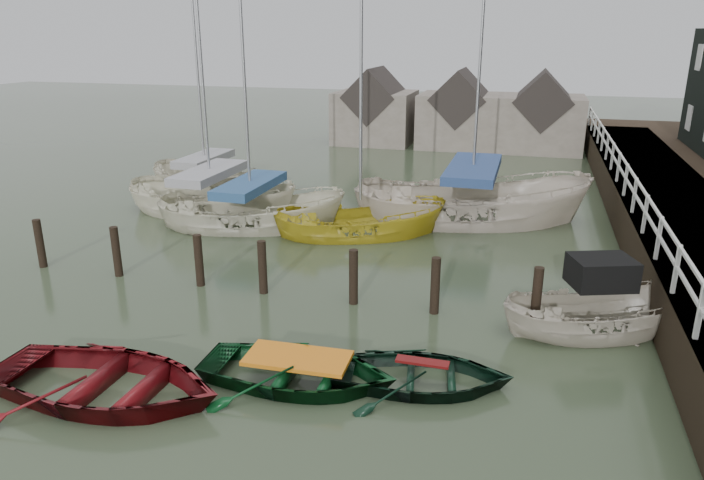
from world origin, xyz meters
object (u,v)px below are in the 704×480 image
(sailboat_d, at_px, (470,219))
(motorboat, at_px, (595,329))
(sailboat_a, at_px, (212,213))
(rowboat_green, at_px, (299,383))
(sailboat_b, at_px, (252,225))
(rowboat_dkgreen, at_px, (422,385))
(sailboat_e, at_px, (207,190))
(sailboat_c, at_px, (360,234))
(rowboat_red, at_px, (108,397))

(sailboat_d, bearing_deg, motorboat, -169.35)
(sailboat_a, relative_size, sailboat_d, 1.01)
(rowboat_green, bearing_deg, sailboat_d, -12.03)
(sailboat_b, bearing_deg, motorboat, -131.18)
(rowboat_dkgreen, bearing_deg, rowboat_green, 94.59)
(sailboat_e, bearing_deg, sailboat_b, -114.52)
(motorboat, relative_size, sailboat_c, 0.45)
(sailboat_d, bearing_deg, sailboat_e, 70.01)
(rowboat_dkgreen, xyz_separation_m, sailboat_b, (-7.35, 8.41, 0.06))
(motorboat, bearing_deg, sailboat_b, 43.97)
(rowboat_red, xyz_separation_m, rowboat_dkgreen, (5.48, 2.00, 0.00))
(sailboat_e, bearing_deg, sailboat_d, -75.18)
(sailboat_a, height_order, sailboat_c, sailboat_a)
(sailboat_b, relative_size, sailboat_e, 1.09)
(sailboat_b, distance_m, sailboat_c, 3.80)
(rowboat_dkgreen, bearing_deg, sailboat_e, 32.79)
(motorboat, bearing_deg, rowboat_green, 103.87)
(sailboat_a, bearing_deg, rowboat_dkgreen, -131.64)
(rowboat_green, distance_m, sailboat_e, 15.92)
(rowboat_red, distance_m, sailboat_c, 10.78)
(sailboat_a, height_order, sailboat_d, sailboat_a)
(sailboat_c, distance_m, sailboat_d, 4.22)
(sailboat_a, xyz_separation_m, sailboat_b, (2.05, -1.02, 0.00))
(sailboat_b, relative_size, sailboat_d, 0.99)
(rowboat_red, relative_size, sailboat_d, 0.38)
(rowboat_dkgreen, relative_size, motorboat, 0.75)
(rowboat_green, bearing_deg, sailboat_c, 5.72)
(sailboat_d, bearing_deg, sailboat_c, 114.96)
(rowboat_dkgreen, height_order, sailboat_b, sailboat_b)
(sailboat_d, bearing_deg, rowboat_dkgreen, 167.96)
(motorboat, distance_m, sailboat_e, 17.37)
(rowboat_red, xyz_separation_m, sailboat_e, (-5.85, 14.53, 0.06))
(sailboat_a, relative_size, sailboat_b, 1.03)
(sailboat_c, relative_size, sailboat_e, 0.96)
(rowboat_green, bearing_deg, motorboat, -58.37)
(motorboat, height_order, sailboat_d, sailboat_d)
(rowboat_green, xyz_separation_m, sailboat_b, (-5.08, 8.98, 0.06))
(rowboat_dkgreen, bearing_deg, sailboat_c, 13.14)
(rowboat_green, distance_m, sailboat_c, 9.26)
(motorboat, relative_size, sailboat_b, 0.39)
(rowboat_red, height_order, rowboat_dkgreen, rowboat_red)
(sailboat_c, bearing_deg, motorboat, -150.07)
(sailboat_d, distance_m, sailboat_e, 11.16)
(rowboat_red, bearing_deg, sailboat_d, -21.92)
(rowboat_dkgreen, bearing_deg, sailboat_b, 31.86)
(rowboat_dkgreen, xyz_separation_m, sailboat_e, (-11.32, 12.54, 0.06))
(sailboat_a, bearing_deg, sailboat_e, 35.15)
(sailboat_c, distance_m, sailboat_e, 8.70)
(sailboat_c, relative_size, sailboat_d, 0.86)
(rowboat_green, xyz_separation_m, sailboat_a, (-7.13, 10.00, 0.06))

